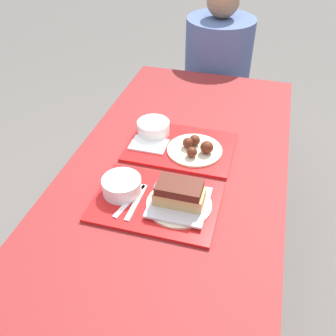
{
  "coord_description": "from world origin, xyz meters",
  "views": [
    {
      "loc": [
        0.26,
        -0.98,
        1.6
      ],
      "look_at": [
        -0.01,
        -0.01,
        0.78
      ],
      "focal_mm": 40.0,
      "sensor_mm": 36.0,
      "label": 1
    }
  ],
  "objects_px": {
    "bowl_coleslaw_near": "(122,185)",
    "brisket_sandwich_plate": "(179,197)",
    "person_seated_across": "(218,58)",
    "bowl_coleslaw_far": "(153,127)",
    "wings_plate_far": "(196,148)",
    "tray_near": "(156,202)",
    "tray_far": "(181,147)"
  },
  "relations": [
    {
      "from": "bowl_coleslaw_near",
      "to": "brisket_sandwich_plate",
      "type": "xyz_separation_m",
      "value": [
        0.2,
        -0.01,
        0.0
      ]
    },
    {
      "from": "bowl_coleslaw_near",
      "to": "person_seated_across",
      "type": "distance_m",
      "value": 1.23
    },
    {
      "from": "bowl_coleslaw_far",
      "to": "wings_plate_far",
      "type": "height_order",
      "value": "wings_plate_far"
    },
    {
      "from": "tray_near",
      "to": "brisket_sandwich_plate",
      "type": "relative_size",
      "value": 1.92
    },
    {
      "from": "brisket_sandwich_plate",
      "to": "bowl_coleslaw_far",
      "type": "relative_size",
      "value": 1.63
    },
    {
      "from": "tray_near",
      "to": "brisket_sandwich_plate",
      "type": "bearing_deg",
      "value": -0.07
    },
    {
      "from": "bowl_coleslaw_near",
      "to": "bowl_coleslaw_far",
      "type": "bearing_deg",
      "value": 90.46
    },
    {
      "from": "tray_far",
      "to": "person_seated_across",
      "type": "relative_size",
      "value": 0.61
    },
    {
      "from": "person_seated_across",
      "to": "wings_plate_far",
      "type": "bearing_deg",
      "value": -85.77
    },
    {
      "from": "tray_near",
      "to": "brisket_sandwich_plate",
      "type": "height_order",
      "value": "brisket_sandwich_plate"
    },
    {
      "from": "tray_near",
      "to": "tray_far",
      "type": "relative_size",
      "value": 1.0
    },
    {
      "from": "tray_near",
      "to": "bowl_coleslaw_near",
      "type": "relative_size",
      "value": 3.13
    },
    {
      "from": "person_seated_across",
      "to": "brisket_sandwich_plate",
      "type": "bearing_deg",
      "value": -86.32
    },
    {
      "from": "tray_near",
      "to": "bowl_coleslaw_near",
      "type": "distance_m",
      "value": 0.13
    },
    {
      "from": "bowl_coleslaw_near",
      "to": "wings_plate_far",
      "type": "xyz_separation_m",
      "value": [
        0.19,
        0.29,
        -0.01
      ]
    },
    {
      "from": "bowl_coleslaw_far",
      "to": "bowl_coleslaw_near",
      "type": "bearing_deg",
      "value": -89.54
    },
    {
      "from": "brisket_sandwich_plate",
      "to": "bowl_coleslaw_far",
      "type": "bearing_deg",
      "value": 118.42
    },
    {
      "from": "bowl_coleslaw_far",
      "to": "person_seated_across",
      "type": "height_order",
      "value": "person_seated_across"
    },
    {
      "from": "bowl_coleslaw_near",
      "to": "bowl_coleslaw_far",
      "type": "distance_m",
      "value": 0.36
    },
    {
      "from": "tray_far",
      "to": "person_seated_across",
      "type": "distance_m",
      "value": 0.91
    },
    {
      "from": "tray_near",
      "to": "wings_plate_far",
      "type": "bearing_deg",
      "value": 77.43
    },
    {
      "from": "tray_far",
      "to": "bowl_coleslaw_near",
      "type": "distance_m",
      "value": 0.33
    },
    {
      "from": "wings_plate_far",
      "to": "tray_near",
      "type": "bearing_deg",
      "value": -102.57
    },
    {
      "from": "tray_far",
      "to": "wings_plate_far",
      "type": "height_order",
      "value": "wings_plate_far"
    },
    {
      "from": "bowl_coleslaw_far",
      "to": "brisket_sandwich_plate",
      "type": "bearing_deg",
      "value": -61.58
    },
    {
      "from": "tray_far",
      "to": "person_seated_across",
      "type": "xyz_separation_m",
      "value": [
        -0.01,
        0.91,
        -0.01
      ]
    },
    {
      "from": "tray_far",
      "to": "bowl_coleslaw_near",
      "type": "bearing_deg",
      "value": -111.76
    },
    {
      "from": "brisket_sandwich_plate",
      "to": "bowl_coleslaw_near",
      "type": "bearing_deg",
      "value": 177.42
    },
    {
      "from": "tray_far",
      "to": "bowl_coleslaw_far",
      "type": "relative_size",
      "value": 3.13
    },
    {
      "from": "tray_near",
      "to": "bowl_coleslaw_far",
      "type": "relative_size",
      "value": 3.13
    },
    {
      "from": "person_seated_across",
      "to": "bowl_coleslaw_far",
      "type": "bearing_deg",
      "value": -97.99
    },
    {
      "from": "tray_near",
      "to": "bowl_coleslaw_far",
      "type": "xyz_separation_m",
      "value": [
        -0.12,
        0.37,
        0.04
      ]
    }
  ]
}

